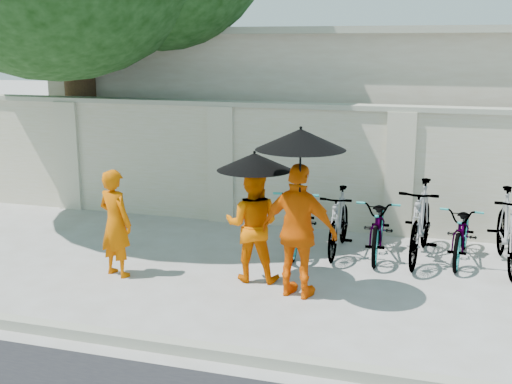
# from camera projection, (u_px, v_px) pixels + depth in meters

# --- Properties ---
(ground) EXTENTS (80.00, 80.00, 0.00)m
(ground) POSITION_uv_depth(u_px,v_px,m) (215.00, 289.00, 8.10)
(ground) COLOR #ACACAC
(kerb) EXTENTS (40.00, 0.16, 0.12)m
(kerb) POSITION_uv_depth(u_px,v_px,m) (156.00, 344.00, 6.50)
(kerb) COLOR #9A9B88
(kerb) RESTS_ON ground
(compound_wall) EXTENTS (20.00, 0.30, 2.00)m
(compound_wall) POSITION_uv_depth(u_px,v_px,m) (338.00, 170.00, 10.58)
(compound_wall) COLOR beige
(compound_wall) RESTS_ON ground
(building_behind) EXTENTS (14.00, 6.00, 3.20)m
(building_behind) POSITION_uv_depth(u_px,v_px,m) (416.00, 112.00, 13.70)
(building_behind) COLOR beige
(building_behind) RESTS_ON ground
(monk_left) EXTENTS (0.61, 0.50, 1.44)m
(monk_left) POSITION_uv_depth(u_px,v_px,m) (115.00, 223.00, 8.45)
(monk_left) COLOR #CB5800
(monk_left) RESTS_ON ground
(monk_center) EXTENTS (0.78, 0.63, 1.49)m
(monk_center) POSITION_uv_depth(u_px,v_px,m) (253.00, 225.00, 8.29)
(monk_center) COLOR #ED6600
(monk_center) RESTS_ON ground
(parasol_center) EXTENTS (0.95, 0.95, 0.86)m
(parasol_center) POSITION_uv_depth(u_px,v_px,m) (254.00, 162.00, 8.01)
(parasol_center) COLOR black
(parasol_center) RESTS_ON ground
(monk_right) EXTENTS (1.03, 0.59, 1.65)m
(monk_right) POSITION_uv_depth(u_px,v_px,m) (299.00, 231.00, 7.71)
(monk_right) COLOR #EB5E05
(monk_right) RESTS_ON ground
(parasol_right) EXTENTS (1.06, 1.06, 1.14)m
(parasol_right) POSITION_uv_depth(u_px,v_px,m) (301.00, 139.00, 7.38)
(parasol_right) COLOR black
(parasol_right) RESTS_ON ground
(bike_0) EXTENTS (0.81, 1.92, 0.98)m
(bike_0) POSITION_uv_depth(u_px,v_px,m) (300.00, 217.00, 9.61)
(bike_0) COLOR gray
(bike_0) RESTS_ON ground
(bike_1) EXTENTS (0.45, 1.60, 0.96)m
(bike_1) POSITION_uv_depth(u_px,v_px,m) (339.00, 221.00, 9.42)
(bike_1) COLOR gray
(bike_1) RESTS_ON ground
(bike_2) EXTENTS (0.68, 1.75, 0.90)m
(bike_2) POSITION_uv_depth(u_px,v_px,m) (379.00, 225.00, 9.33)
(bike_2) COLOR gray
(bike_2) RESTS_ON ground
(bike_3) EXTENTS (0.69, 1.91, 1.13)m
(bike_3) POSITION_uv_depth(u_px,v_px,m) (421.00, 222.00, 9.11)
(bike_3) COLOR gray
(bike_3) RESTS_ON ground
(bike_4) EXTENTS (0.74, 1.69, 0.86)m
(bike_4) POSITION_uv_depth(u_px,v_px,m) (463.00, 232.00, 9.09)
(bike_4) COLOR gray
(bike_4) RESTS_ON ground
(bike_5) EXTENTS (0.63, 1.84, 1.09)m
(bike_5) POSITION_uv_depth(u_px,v_px,m) (508.00, 230.00, 8.78)
(bike_5) COLOR gray
(bike_5) RESTS_ON ground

